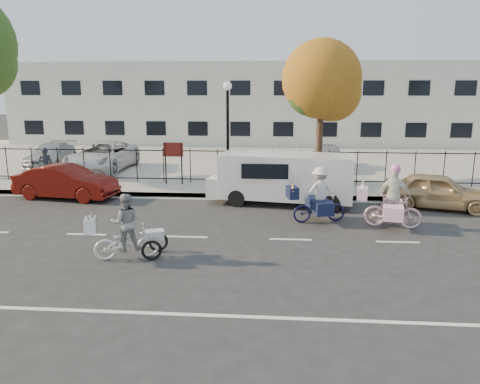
# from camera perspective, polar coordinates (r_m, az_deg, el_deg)

# --- Properties ---
(ground) EXTENTS (120.00, 120.00, 0.00)m
(ground) POSITION_cam_1_polar(r_m,az_deg,el_deg) (13.73, -6.50, -5.48)
(ground) COLOR #333334
(road_markings) EXTENTS (60.00, 9.52, 0.01)m
(road_markings) POSITION_cam_1_polar(r_m,az_deg,el_deg) (13.73, -6.50, -5.46)
(road_markings) COLOR silver
(road_markings) RESTS_ON ground
(curb) EXTENTS (60.00, 0.10, 0.15)m
(curb) POSITION_cam_1_polar(r_m,az_deg,el_deg) (18.51, -3.56, -0.41)
(curb) COLOR #A8A399
(curb) RESTS_ON ground
(sidewalk) EXTENTS (60.00, 2.20, 0.15)m
(sidewalk) POSITION_cam_1_polar(r_m,az_deg,el_deg) (19.52, -3.14, 0.28)
(sidewalk) COLOR #A8A399
(sidewalk) RESTS_ON ground
(parking_lot) EXTENTS (60.00, 15.60, 0.15)m
(parking_lot) POSITION_cam_1_polar(r_m,az_deg,el_deg) (28.23, -0.76, 4.15)
(parking_lot) COLOR #A8A399
(parking_lot) RESTS_ON ground
(iron_fence) EXTENTS (58.00, 0.06, 1.50)m
(iron_fence) POSITION_cam_1_polar(r_m,az_deg,el_deg) (20.44, -2.76, 3.20)
(iron_fence) COLOR black
(iron_fence) RESTS_ON sidewalk
(building) EXTENTS (34.00, 10.00, 6.00)m
(building) POSITION_cam_1_polar(r_m,az_deg,el_deg) (37.91, 0.63, 10.76)
(building) COLOR silver
(building) RESTS_ON ground
(lamppost) EXTENTS (0.36, 0.36, 4.33)m
(lamppost) POSITION_cam_1_polar(r_m,az_deg,el_deg) (19.74, -1.52, 9.34)
(lamppost) COLOR black
(lamppost) RESTS_ON sidewalk
(street_sign) EXTENTS (0.85, 0.06, 1.80)m
(street_sign) POSITION_cam_1_polar(r_m,az_deg,el_deg) (20.29, -8.12, 4.49)
(street_sign) COLOR black
(street_sign) RESTS_ON sidewalk
(zebra_trike) EXTENTS (1.96, 1.23, 1.68)m
(zebra_trike) POSITION_cam_1_polar(r_m,az_deg,el_deg) (12.16, -13.69, -4.96)
(zebra_trike) COLOR white
(zebra_trike) RESTS_ON ground
(unicorn_bike) EXTENTS (2.02, 1.43, 1.99)m
(unicorn_bike) POSITION_cam_1_polar(r_m,az_deg,el_deg) (15.09, 18.04, -1.46)
(unicorn_bike) COLOR beige
(unicorn_bike) RESTS_ON ground
(bull_bike) EXTENTS (2.00, 1.40, 1.81)m
(bull_bike) POSITION_cam_1_polar(r_m,az_deg,el_deg) (15.17, 9.57, -0.99)
(bull_bike) COLOR #111035
(bull_bike) RESTS_ON ground
(white_van) EXTENTS (5.50, 2.52, 1.87)m
(white_van) POSITION_cam_1_polar(r_m,az_deg,el_deg) (17.28, 5.36, 1.86)
(white_van) COLOR white
(white_van) RESTS_ON ground
(red_sedan) EXTENTS (4.15, 2.01, 1.31)m
(red_sedan) POSITION_cam_1_polar(r_m,az_deg,el_deg) (19.39, -20.43, 1.16)
(red_sedan) COLOR #580F0A
(red_sedan) RESTS_ON ground
(gold_sedan) EXTENTS (4.01, 2.49, 1.27)m
(gold_sedan) POSITION_cam_1_polar(r_m,az_deg,el_deg) (18.12, 23.00, 0.12)
(gold_sedan) COLOR tan
(gold_sedan) RESTS_ON ground
(pedestrian) EXTENTS (0.64, 0.48, 1.58)m
(pedestrian) POSITION_cam_1_polar(r_m,az_deg,el_deg) (21.98, -22.58, 3.01)
(pedestrian) COLOR black
(pedestrian) RESTS_ON sidewalk
(lot_car_a) EXTENTS (2.01, 4.28, 1.21)m
(lot_car_a) POSITION_cam_1_polar(r_m,az_deg,el_deg) (26.75, -22.05, 4.21)
(lot_car_a) COLOR #ACB1B4
(lot_car_a) RESTS_ON parking_lot
(lot_car_b) EXTENTS (2.54, 5.32, 1.46)m
(lot_car_b) POSITION_cam_1_polar(r_m,az_deg,el_deg) (24.35, -16.44, 4.18)
(lot_car_b) COLOR silver
(lot_car_b) RESTS_ON parking_lot
(lot_car_d) EXTENTS (1.53, 3.77, 1.28)m
(lot_car_d) POSITION_cam_1_polar(r_m,az_deg,el_deg) (24.53, 10.67, 4.33)
(lot_car_d) COLOR #A0A4A7
(lot_car_d) RESTS_ON parking_lot
(tree_mid) EXTENTS (3.49, 3.45, 6.32)m
(tree_mid) POSITION_cam_1_polar(r_m,az_deg,el_deg) (21.14, 10.30, 12.92)
(tree_mid) COLOR #442D1D
(tree_mid) RESTS_ON ground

